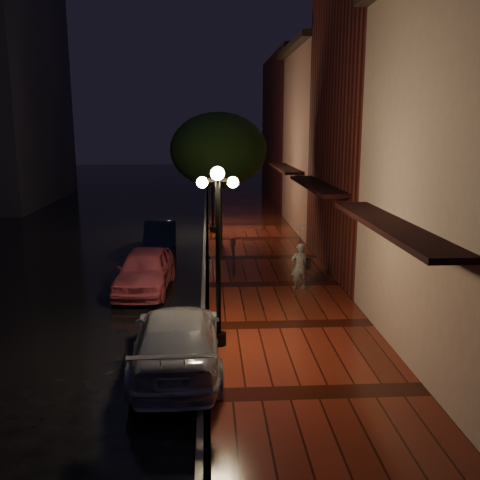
% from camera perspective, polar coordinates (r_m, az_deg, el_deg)
% --- Properties ---
extents(ground, '(120.00, 120.00, 0.00)m').
position_cam_1_polar(ground, '(18.01, -3.71, -5.27)').
color(ground, black).
rests_on(ground, ground).
extents(sidewalk, '(4.50, 60.00, 0.15)m').
position_cam_1_polar(sidewalk, '(18.11, 3.45, -4.92)').
color(sidewalk, '#47160C').
rests_on(sidewalk, ground).
extents(curb, '(0.25, 60.00, 0.15)m').
position_cam_1_polar(curb, '(17.98, -3.71, -5.04)').
color(curb, '#595451').
rests_on(curb, ground).
extents(storefront_mid, '(5.00, 8.00, 11.00)m').
position_cam_1_polar(storefront_mid, '(20.38, 16.64, 11.98)').
color(storefront_mid, '#511914').
rests_on(storefront_mid, ground).
extents(storefront_far, '(5.00, 8.00, 9.00)m').
position_cam_1_polar(storefront_far, '(28.06, 10.92, 10.10)').
color(storefront_far, '#8C5951').
rests_on(storefront_far, ground).
extents(storefront_extra, '(5.00, 12.00, 10.00)m').
position_cam_1_polar(storefront_extra, '(37.82, 7.18, 11.43)').
color(storefront_extra, '#511914').
rests_on(storefront_extra, ground).
extents(streetlamp_near, '(0.96, 0.36, 4.31)m').
position_cam_1_polar(streetlamp_near, '(12.50, -2.35, -0.68)').
color(streetlamp_near, black).
rests_on(streetlamp_near, sidewalk).
extents(streetlamp_far, '(0.96, 0.36, 4.31)m').
position_cam_1_polar(streetlamp_far, '(26.33, -2.95, 6.04)').
color(streetlamp_far, black).
rests_on(streetlamp_far, sidewalk).
extents(street_tree, '(4.16, 4.16, 5.80)m').
position_cam_1_polar(street_tree, '(23.21, -2.27, 9.31)').
color(street_tree, black).
rests_on(street_tree, sidewalk).
extents(pink_car, '(1.90, 4.22, 1.41)m').
position_cam_1_polar(pink_car, '(17.94, -10.11, -3.16)').
color(pink_car, '#C75263').
rests_on(pink_car, ground).
extents(navy_car, '(1.60, 3.98, 1.29)m').
position_cam_1_polar(navy_car, '(23.60, -8.49, 0.41)').
color(navy_car, black).
rests_on(navy_car, ground).
extents(silver_car, '(2.05, 4.83, 1.39)m').
position_cam_1_polar(silver_car, '(12.19, -6.73, -10.50)').
color(silver_car, '#A2A1A9').
rests_on(silver_car, ground).
extents(woman_with_umbrella, '(0.89, 0.91, 2.14)m').
position_cam_1_polar(woman_with_umbrella, '(17.22, 6.43, -0.74)').
color(woman_with_umbrella, silver).
rests_on(woman_with_umbrella, sidewalk).
extents(parking_meter, '(0.14, 0.12, 1.35)m').
position_cam_1_polar(parking_meter, '(18.77, -0.68, -1.45)').
color(parking_meter, black).
rests_on(parking_meter, sidewalk).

